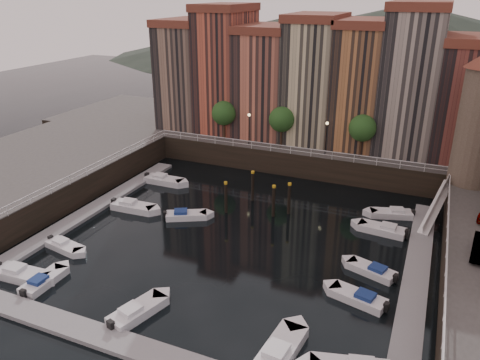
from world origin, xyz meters
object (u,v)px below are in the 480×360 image
at_px(boat_left_1, 64,246).
at_px(boat_left_2, 133,207).
at_px(gangway, 436,205).
at_px(boat_left_0, 21,274).
at_px(mooring_pilings, 260,196).

height_order(boat_left_1, boat_left_2, boat_left_2).
height_order(gangway, boat_left_2, gangway).
bearing_deg(gangway, boat_left_2, -161.77).
bearing_deg(boat_left_0, mooring_pilings, 51.93).
distance_m(mooring_pilings, boat_left_0, 23.49).
relative_size(boat_left_0, boat_left_2, 0.98).
relative_size(mooring_pilings, boat_left_2, 1.28).
height_order(mooring_pilings, boat_left_1, mooring_pilings).
relative_size(gangway, boat_left_2, 1.65).
height_order(mooring_pilings, boat_left_0, mooring_pilings).
bearing_deg(gangway, boat_left_1, -148.10).
distance_m(boat_left_0, boat_left_1, 4.95).
bearing_deg(mooring_pilings, boat_left_2, -157.26).
bearing_deg(boat_left_1, mooring_pilings, 57.04).
bearing_deg(boat_left_1, boat_left_0, -80.01).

